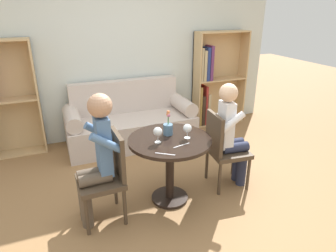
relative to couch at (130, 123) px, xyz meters
The scene contains 14 objects.
ground_plane 1.61m from the couch, 90.00° to the right, with size 16.00×16.00×0.00m, color olive.
back_wall 1.12m from the couch, 90.00° to the left, with size 5.20×0.05×2.70m.
round_table 1.61m from the couch, 90.00° to the right, with size 0.86×0.86×0.73m.
couch is the anchor object (origin of this frame).
bookshelf_right 1.63m from the couch, ahead, with size 0.92×0.28×1.59m.
chair_left 1.77m from the couch, 112.16° to the right, with size 0.43×0.43×0.90m.
chair_right 1.70m from the couch, 66.78° to the right, with size 0.46×0.46×0.90m.
person_left 1.84m from the couch, 114.58° to the right, with size 0.42×0.35×1.29m.
person_right 1.77m from the couch, 64.27° to the right, with size 0.44×0.37×1.23m.
wine_glass_left 1.71m from the couch, 95.01° to the right, with size 0.09×0.09×0.16m.
wine_glass_right 1.72m from the couch, 84.04° to the right, with size 0.09×0.09×0.15m.
flower_vase 1.56m from the couch, 89.12° to the right, with size 0.10×0.10×0.27m.
knife_left_setting 1.82m from the couch, 88.52° to the right, with size 0.19×0.05×0.00m.
fork_left_setting 1.93m from the couch, 95.06° to the right, with size 0.16×0.12×0.00m.
Camera 1 is at (-1.05, -2.56, 2.00)m, focal length 32.00 mm.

